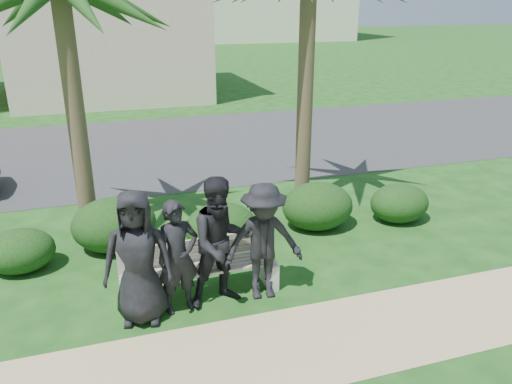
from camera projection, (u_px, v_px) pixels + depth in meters
ground at (239, 279)px, 7.80m from camera, size 160.00×160.00×0.00m
footpath at (279, 350)px, 6.20m from camera, size 30.00×1.60×0.01m
asphalt_street at (166, 147)px, 14.92m from camera, size 160.00×8.00×0.01m
stucco_bldg_right at (106, 12)px, 22.24m from camera, size 8.40×8.40×7.30m
park_bench at (200, 273)px, 7.26m from camera, size 2.27×0.56×0.79m
man_a at (138, 258)px, 6.49m from camera, size 1.02×0.78×1.86m
man_b at (178, 257)px, 6.75m from camera, size 0.66×0.50×1.63m
man_c at (221, 242)px, 6.88m from camera, size 1.00×0.82×1.89m
man_d at (263, 242)px, 7.05m from camera, size 1.20×0.77×1.75m
hedge_a at (20, 250)px, 7.95m from camera, size 1.09×0.90×0.71m
hedge_b at (114, 223)px, 8.64m from camera, size 1.44×1.19×0.94m
hedge_d at (221, 226)px, 8.66m from camera, size 1.27×1.05×0.83m
hedge_e at (318, 205)px, 9.47m from camera, size 1.38×1.14×0.90m
hedge_f at (399, 202)px, 9.79m from camera, size 1.17×0.97×0.77m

